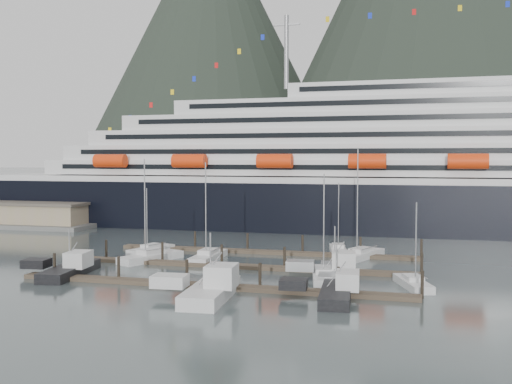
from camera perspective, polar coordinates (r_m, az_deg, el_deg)
ground at (r=78.46m, az=1.36°, el=-7.82°), size 1600.00×1600.00×0.00m
mountains at (r=680.54m, az=18.46°, el=15.65°), size 870.00×440.00×420.00m
cruise_ship at (r=130.24m, az=20.35°, el=1.71°), size 210.00×30.40×50.30m
warehouse at (r=148.27m, az=-22.43°, el=-1.97°), size 46.00×20.00×5.80m
dock_near at (r=70.46m, az=-4.56°, el=-8.84°), size 48.18×2.28×3.20m
dock_mid at (r=82.58m, az=-1.47°, el=-7.04°), size 48.18×2.28×3.20m
dock_far at (r=94.92m, az=0.80°, el=-5.70°), size 48.18×2.28×3.20m
sailboat_a at (r=89.38m, az=-9.98°, el=-6.21°), size 6.98×10.66×15.50m
sailboat_c at (r=88.91m, az=-4.57°, el=-6.23°), size 2.93×10.26×14.92m
sailboat_d at (r=75.47m, az=6.41°, el=-7.96°), size 4.54×11.11×13.59m
sailboat_e at (r=97.30m, az=-9.96°, el=-5.48°), size 4.91×9.23×10.72m
sailboat_f at (r=96.65m, az=7.81°, el=-5.51°), size 3.88×8.49×11.58m
sailboat_g at (r=91.48m, az=9.91°, el=-5.99°), size 6.64×11.38×16.92m
sailboat_h at (r=72.81m, az=14.72°, el=-8.47°), size 4.95×8.58×10.41m
trawler_a at (r=80.97m, az=-17.41°, el=-7.00°), size 8.95×12.32×6.57m
trawler_b at (r=65.02m, az=-4.47°, el=-9.26°), size 9.39×12.31×7.85m
trawler_c at (r=65.68m, az=7.52°, el=-9.29°), size 8.75×12.36×6.15m
trawler_e at (r=75.56m, az=7.39°, el=-7.56°), size 8.84×11.59×7.30m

